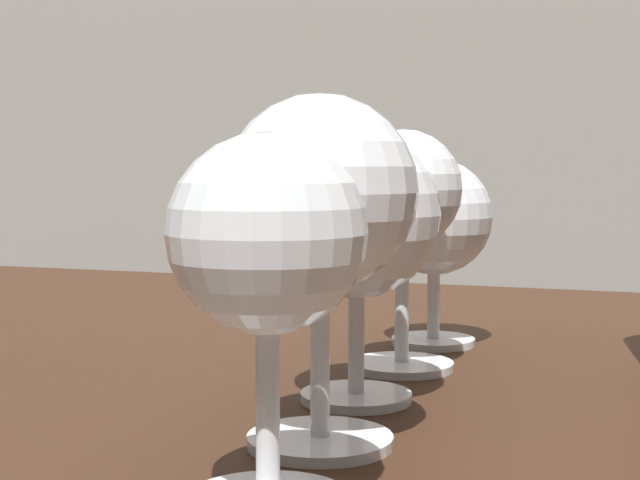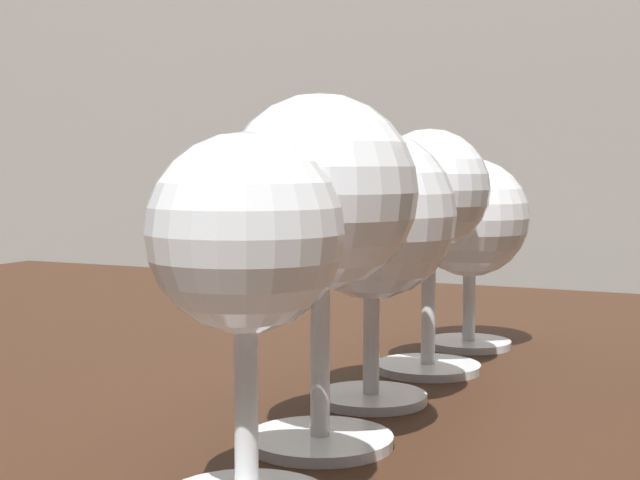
# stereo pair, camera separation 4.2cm
# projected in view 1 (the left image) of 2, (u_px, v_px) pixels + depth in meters

# --- Properties ---
(wine_glass_port) EXTENTS (0.07, 0.07, 0.14)m
(wine_glass_port) POSITION_uv_depth(u_px,v_px,m) (267.00, 250.00, 0.34)
(wine_glass_port) COLOR white
(wine_glass_port) RESTS_ON dining_table
(wine_glass_rose) EXTENTS (0.09, 0.09, 0.16)m
(wine_glass_rose) POSITION_uv_depth(u_px,v_px,m) (320.00, 199.00, 0.42)
(wine_glass_rose) COLOR white
(wine_glass_rose) RESTS_ON dining_table
(wine_glass_empty) EXTENTS (0.09, 0.09, 0.15)m
(wine_glass_empty) POSITION_uv_depth(u_px,v_px,m) (357.00, 220.00, 0.50)
(wine_glass_empty) COLOR white
(wine_glass_empty) RESTS_ON dining_table
(wine_glass_merlot) EXTENTS (0.07, 0.07, 0.15)m
(wine_glass_merlot) POSITION_uv_depth(u_px,v_px,m) (403.00, 197.00, 0.58)
(wine_glass_merlot) COLOR white
(wine_glass_merlot) RESTS_ON dining_table
(wine_glass_chardonnay) EXTENTS (0.08, 0.08, 0.13)m
(wine_glass_chardonnay) POSITION_uv_depth(u_px,v_px,m) (434.00, 219.00, 0.66)
(wine_glass_chardonnay) COLOR white
(wine_glass_chardonnay) RESTS_ON dining_table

